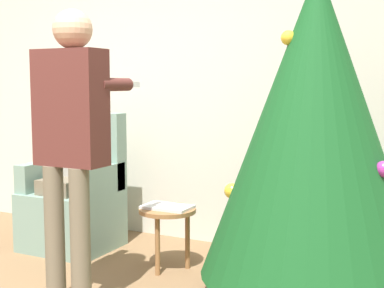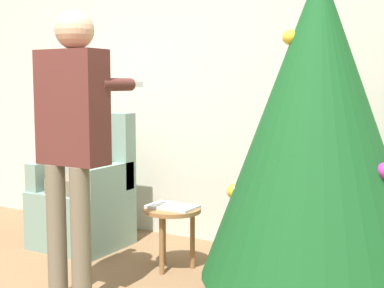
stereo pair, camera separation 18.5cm
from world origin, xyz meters
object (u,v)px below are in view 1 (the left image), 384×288
armchair (75,200)px  christmas_tree (314,125)px  person_standing (71,129)px  side_stool (167,218)px  person_seated (72,162)px

armchair → christmas_tree: bearing=-6.2°
armchair → person_standing: bearing=-51.4°
armchair → side_stool: (0.96, -0.14, -0.01)m
person_standing → side_stool: bearing=76.4°
christmas_tree → person_seated: christmas_tree is taller
person_standing → side_stool: (0.20, 0.82, -0.70)m
christmas_tree → armchair: size_ratio=1.85×
person_seated → person_standing: 1.25m
person_standing → side_stool: person_standing is taller
armchair → person_seated: person_seated is taller
side_stool → person_standing: bearing=-103.6°
armchair → person_standing: 1.40m
christmas_tree → person_seated: 2.08m
christmas_tree → person_seated: bearing=174.6°
person_seated → armchair: bearing=90.0°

